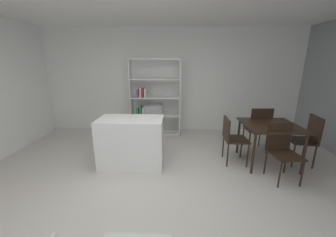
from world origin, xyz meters
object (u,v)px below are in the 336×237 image
at_px(dining_table, 270,129).
at_px(kitchen_island, 132,142).
at_px(dining_chair_window_side, 308,136).
at_px(dining_chair_island_side, 231,136).
at_px(dining_chair_near, 282,147).
at_px(dining_chair_far, 258,126).
at_px(open_bookshelf, 152,103).

bearing_deg(dining_table, kitchen_island, -176.30).
relative_size(dining_table, dining_chair_window_side, 1.02).
bearing_deg(dining_chair_island_side, dining_table, -88.87).
xyz_separation_m(kitchen_island, dining_chair_near, (2.52, -0.33, 0.08)).
height_order(kitchen_island, dining_chair_far, dining_chair_far).
xyz_separation_m(dining_chair_far, dining_chair_near, (-0.01, -0.98, -0.04)).
relative_size(open_bookshelf, dining_chair_window_side, 2.09).
bearing_deg(kitchen_island, open_bookshelf, 84.07).
bearing_deg(open_bookshelf, kitchen_island, -95.93).
xyz_separation_m(dining_table, dining_chair_window_side, (0.69, -0.01, -0.13)).
relative_size(dining_chair_far, dining_chair_window_side, 1.04).
relative_size(dining_table, dining_chair_island_side, 1.09).
bearing_deg(dining_table, dining_chair_island_side, 179.83).
height_order(dining_table, dining_chair_window_side, dining_chair_window_side).
bearing_deg(dining_chair_far, kitchen_island, 13.93).
height_order(open_bookshelf, dining_table, open_bookshelf).
height_order(dining_chair_far, dining_chair_window_side, dining_chair_far).
distance_m(dining_chair_window_side, dining_chair_near, 0.85).
bearing_deg(dining_chair_far, dining_chair_window_side, 143.35).
distance_m(dining_chair_window_side, dining_chair_island_side, 1.38).
distance_m(dining_table, dining_chair_island_side, 0.70).
xyz_separation_m(dining_chair_window_side, dining_chair_near, (-0.70, -0.48, -0.02)).
bearing_deg(kitchen_island, dining_chair_window_side, 2.68).
bearing_deg(dining_table, dining_chair_window_side, -1.03).
distance_m(kitchen_island, dining_table, 2.55).
relative_size(open_bookshelf, dining_chair_island_side, 2.24).
relative_size(open_bookshelf, dining_chair_near, 2.15).
relative_size(kitchen_island, dining_table, 1.20).
xyz_separation_m(kitchen_island, dining_chair_island_side, (1.84, 0.17, 0.09)).
relative_size(dining_table, dining_chair_near, 1.05).
xyz_separation_m(dining_table, dining_chair_far, (0.00, 0.49, -0.11)).
height_order(kitchen_island, dining_chair_island_side, kitchen_island).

